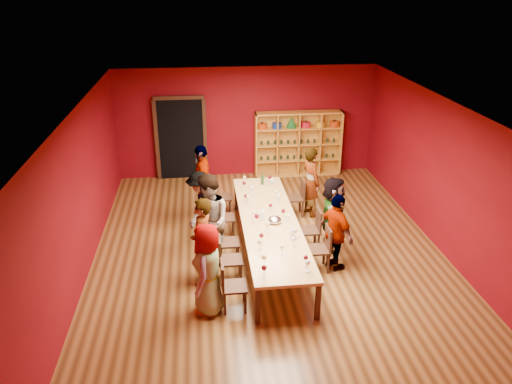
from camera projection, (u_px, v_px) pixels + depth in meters
room_shell at (270, 185)px, 9.52m from camera, size 7.10×9.10×3.04m
tasting_table at (269, 223)px, 9.84m from camera, size 1.10×4.50×0.75m
doorway at (181, 138)px, 13.52m from camera, size 1.40×0.17×2.30m
shelving_unit at (298, 140)px, 13.80m from camera, size 2.40×0.40×1.80m
chair_person_left_0 at (229, 283)px, 8.26m from camera, size 0.42×0.42×0.89m
person_left_0 at (208, 269)px, 8.10m from camera, size 0.61×0.86×1.60m
chair_person_left_1 at (226, 257)px, 9.03m from camera, size 0.42×0.42×0.89m
person_left_1 at (202, 242)px, 8.84m from camera, size 0.59×0.71×1.67m
chair_person_left_2 at (224, 240)px, 9.62m from camera, size 0.42×0.42×0.89m
person_left_2 at (209, 221)px, 9.42m from camera, size 0.75×1.00×1.84m
chair_person_left_3 at (221, 215)px, 10.61m from camera, size 0.42×0.42×0.89m
person_left_3 at (200, 205)px, 10.46m from camera, size 0.45×0.98×1.49m
chair_person_left_4 at (219, 195)px, 11.60m from camera, size 0.42×0.42×0.89m
person_left_4 at (202, 181)px, 11.41m from camera, size 0.54×1.04×1.72m
chair_person_right_1 at (322, 246)px, 9.39m from camera, size 0.42×0.42×0.89m
person_right_1 at (336, 233)px, 9.31m from camera, size 0.73×0.99×1.53m
chair_person_right_2 at (313, 227)px, 10.10m from camera, size 0.42×0.42×0.89m
person_right_2 at (333, 214)px, 10.03m from camera, size 0.75×1.51×1.57m
chair_person_right_4 at (298, 195)px, 11.56m from camera, size 0.42×0.42×0.89m
person_right_4 at (311, 182)px, 11.46m from camera, size 0.60×0.70×1.65m
wine_glass_0 at (270, 206)px, 10.14m from camera, size 0.07×0.07×0.18m
wine_glass_1 at (293, 239)px, 8.83m from camera, size 0.08×0.08×0.19m
wine_glass_2 at (260, 242)px, 8.73m from camera, size 0.08×0.08×0.20m
wine_glass_3 at (282, 247)px, 8.59m from camera, size 0.07×0.07×0.18m
wine_glass_4 at (296, 231)px, 9.10m from camera, size 0.08×0.08×0.20m
wine_glass_5 at (261, 236)px, 8.93m from camera, size 0.08×0.08×0.20m
wine_glass_6 at (268, 225)px, 9.31m from camera, size 0.09×0.09×0.22m
wine_glass_7 at (306, 258)px, 8.24m from camera, size 0.08×0.08×0.19m
wine_glass_8 at (244, 184)px, 11.20m from camera, size 0.07×0.07×0.19m
wine_glass_9 at (289, 216)px, 9.66m from camera, size 0.08×0.08×0.20m
wine_glass_10 at (257, 217)px, 9.61m from camera, size 0.09×0.09×0.22m
wine_glass_11 at (279, 196)px, 10.54m from camera, size 0.08×0.08×0.20m
wine_glass_12 at (264, 268)px, 7.92m from camera, size 0.09×0.09×0.22m
wine_glass_13 at (308, 263)px, 8.06m from camera, size 0.09×0.09×0.22m
wine_glass_14 at (270, 178)px, 11.50m from camera, size 0.08×0.08×0.20m
wine_glass_15 at (246, 196)px, 10.57m from camera, size 0.07×0.07×0.18m
wine_glass_16 at (264, 258)px, 8.22m from camera, size 0.09×0.09×0.22m
wine_glass_17 at (283, 211)px, 9.86m from camera, size 0.08×0.08×0.20m
wine_glass_18 at (254, 213)px, 9.80m from camera, size 0.08×0.08×0.20m
wine_glass_19 at (248, 198)px, 10.46m from camera, size 0.08×0.08×0.20m
wine_glass_20 at (272, 181)px, 11.32m from camera, size 0.09×0.09×0.21m
wine_glass_21 at (276, 192)px, 10.72m from camera, size 0.08×0.08×0.21m
wine_glass_22 at (252, 188)px, 10.94m from camera, size 0.08×0.08×0.20m
wine_glass_23 at (244, 178)px, 11.53m from camera, size 0.07×0.07×0.18m
spittoon_bowl at (275, 220)px, 9.70m from camera, size 0.27×0.27×0.15m
carafe_a at (262, 216)px, 9.76m from camera, size 0.11×0.11×0.24m
carafe_b at (292, 234)px, 9.09m from camera, size 0.11×0.11×0.23m
wine_bottle at (262, 180)px, 11.47m from camera, size 0.09×0.09×0.28m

